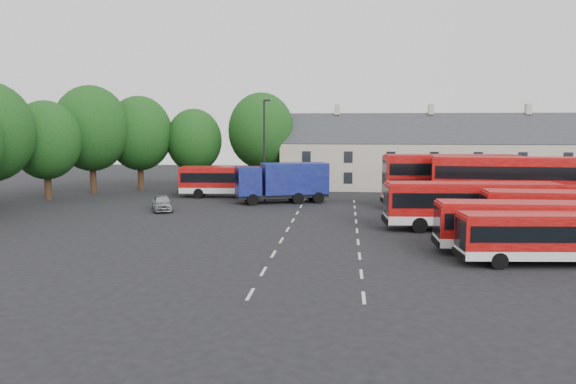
% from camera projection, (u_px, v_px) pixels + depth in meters
% --- Properties ---
extents(ground, '(140.00, 140.00, 0.00)m').
position_uv_depth(ground, '(285.00, 235.00, 38.71)').
color(ground, black).
rests_on(ground, ground).
extents(lane_markings, '(5.15, 33.80, 0.01)m').
position_uv_depth(lane_markings, '(322.00, 230.00, 40.43)').
color(lane_markings, beige).
rests_on(lane_markings, ground).
extents(treeline, '(29.92, 32.59, 12.01)m').
position_uv_depth(treeline, '(110.00, 134.00, 59.21)').
color(treeline, black).
rests_on(treeline, ground).
extents(terrace_houses, '(35.70, 7.13, 10.06)m').
position_uv_depth(terrace_houses, '(430.00, 157.00, 66.47)').
color(terrace_houses, beige).
rests_on(terrace_houses, ground).
extents(bus_row_a, '(10.09, 3.16, 2.81)m').
position_uv_depth(bus_row_a, '(553.00, 234.00, 30.00)').
color(bus_row_a, silver).
rests_on(bus_row_a, ground).
extents(bus_row_b, '(10.85, 2.70, 3.06)m').
position_uv_depth(bus_row_b, '(531.00, 223.00, 32.64)').
color(bus_row_b, silver).
rests_on(bus_row_b, ground).
extents(bus_row_c, '(11.66, 3.13, 3.27)m').
position_uv_depth(bus_row_c, '(576.00, 212.00, 36.19)').
color(bus_row_c, silver).
rests_on(bus_row_c, ground).
extents(bus_row_d, '(12.36, 3.65, 3.45)m').
position_uv_depth(bus_row_d, '(471.00, 202.00, 40.21)').
color(bus_row_d, silver).
rests_on(bus_row_d, ground).
extents(bus_row_e, '(10.97, 2.99, 3.07)m').
position_uv_depth(bus_row_e, '(512.00, 201.00, 42.31)').
color(bus_row_e, silver).
rests_on(bus_row_e, ground).
extents(bus_dd_south, '(12.24, 3.68, 4.95)m').
position_uv_depth(bus_dd_south, '(505.00, 182.00, 46.58)').
color(bus_dd_south, silver).
rests_on(bus_dd_south, ground).
extents(bus_dd_north, '(12.20, 3.87, 4.92)m').
position_uv_depth(bus_dd_north, '(450.00, 178.00, 50.91)').
color(bus_dd_north, silver).
rests_on(bus_dd_north, ground).
extents(bus_north, '(11.65, 3.52, 3.25)m').
position_uv_depth(bus_north, '(235.00, 179.00, 59.37)').
color(bus_north, silver).
rests_on(bus_north, ground).
extents(box_truck, '(9.30, 5.59, 3.89)m').
position_uv_depth(box_truck, '(283.00, 181.00, 54.85)').
color(box_truck, black).
rests_on(box_truck, ground).
extents(silver_car, '(3.06, 4.43, 1.40)m').
position_uv_depth(silver_car, '(162.00, 203.00, 49.78)').
color(silver_car, '#A3A6AB').
rests_on(silver_car, ground).
extents(lamppost, '(0.69, 0.27, 10.09)m').
position_uv_depth(lamppost, '(265.00, 147.00, 55.61)').
color(lamppost, black).
rests_on(lamppost, ground).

